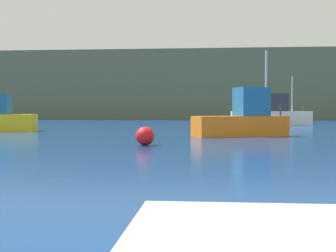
# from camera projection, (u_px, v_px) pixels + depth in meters

# --- Properties ---
(hillside_backdrop) EXTENTS (140.00, 15.39, 9.94)m
(hillside_backdrop) POSITION_uv_depth(u_px,v_px,m) (212.00, 87.00, 70.75)
(hillside_backdrop) COLOR #5B664C
(hillside_backdrop) RESTS_ON ground
(fishing_boat_white) EXTENTS (7.64, 5.52, 4.50)m
(fishing_boat_white) POSITION_uv_depth(u_px,v_px,m) (272.00, 114.00, 41.88)
(fishing_boat_white) COLOR white
(fishing_boat_white) RESTS_ON ground
(fishing_boat_orange) EXTENTS (5.22, 3.41, 4.56)m
(fishing_boat_orange) POSITION_uv_depth(u_px,v_px,m) (244.00, 119.00, 24.06)
(fishing_boat_orange) COLOR orange
(fishing_boat_orange) RESTS_ON ground
(mooring_buoy) EXTENTS (0.74, 0.74, 0.74)m
(mooring_buoy) POSITION_uv_depth(u_px,v_px,m) (145.00, 136.00, 17.79)
(mooring_buoy) COLOR red
(mooring_buoy) RESTS_ON ground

